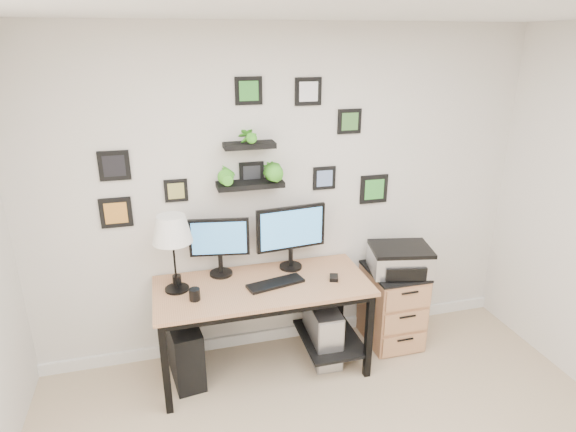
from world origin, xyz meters
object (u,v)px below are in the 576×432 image
object	(u,v)px
table_lamp	(172,231)
mug	(195,294)
pc_tower_black	(185,351)
printer	(400,259)
file_cabinet	(392,306)
desk	(267,296)
monitor_left	(219,243)
pc_tower_grey	(322,331)
monitor_right	(291,232)

from	to	relation	value
table_lamp	mug	distance (m)	0.47
pc_tower_black	printer	xyz separation A→B (m)	(1.77, 0.02, 0.54)
mug	file_cabinet	world-z (taller)	mug
desk	pc_tower_black	bearing A→B (deg)	178.67
monitor_left	printer	distance (m)	1.48
monitor_left	table_lamp	xyz separation A→B (m)	(-0.34, -0.15, 0.19)
desk	table_lamp	size ratio (longest dim) A/B	2.76
mug	pc_tower_grey	world-z (taller)	mug
desk	printer	distance (m)	1.14
monitor_left	desk	bearing A→B (deg)	-32.26
desk	pc_tower_black	size ratio (longest dim) A/B	3.37
file_cabinet	monitor_right	bearing A→B (deg)	172.48
desk	table_lamp	distance (m)	0.88
monitor_left	pc_tower_black	xyz separation A→B (m)	(-0.33, -0.18, -0.78)
pc_tower_grey	printer	size ratio (longest dim) A/B	0.90
file_cabinet	pc_tower_grey	bearing A→B (deg)	-173.82
monitor_right	pc_tower_grey	xyz separation A→B (m)	(0.22, -0.18, -0.82)
desk	printer	world-z (taller)	printer
mug	printer	distance (m)	1.68
monitor_left	printer	size ratio (longest dim) A/B	0.86
monitor_right	table_lamp	size ratio (longest dim) A/B	0.97
table_lamp	printer	xyz separation A→B (m)	(1.79, -0.01, -0.44)
printer	file_cabinet	bearing A→B (deg)	134.85
monitor_right	mug	size ratio (longest dim) A/B	6.47
monitor_right	printer	size ratio (longest dim) A/B	1.04
mug	printer	xyz separation A→B (m)	(1.68, 0.17, -0.01)
table_lamp	mug	xyz separation A→B (m)	(0.11, -0.18, -0.42)
monitor_left	file_cabinet	xyz separation A→B (m)	(1.42, -0.14, -0.69)
mug	pc_tower_grey	distance (m)	1.15
monitor_right	pc_tower_grey	bearing A→B (deg)	-40.44
monitor_right	file_cabinet	size ratio (longest dim) A/B	0.84
monitor_right	table_lamp	distance (m)	0.92
mug	table_lamp	bearing A→B (deg)	122.19
mug	monitor_right	bearing A→B (deg)	21.42
pc_tower_grey	table_lamp	bearing A→B (deg)	177.03
pc_tower_grey	desk	bearing A→B (deg)	178.48
monitor_left	file_cabinet	world-z (taller)	monitor_left
monitor_left	table_lamp	distance (m)	0.42
table_lamp	pc_tower_grey	bearing A→B (deg)	-2.97
monitor_left	printer	world-z (taller)	monitor_left
desk	monitor_left	bearing A→B (deg)	147.74
file_cabinet	printer	bearing A→B (deg)	-45.15
pc_tower_grey	file_cabinet	xyz separation A→B (m)	(0.65, 0.07, 0.10)
mug	printer	world-z (taller)	printer
desk	table_lamp	world-z (taller)	table_lamp
desk	mug	distance (m)	0.59
monitor_right	file_cabinet	xyz separation A→B (m)	(0.87, -0.11, -0.72)
file_cabinet	printer	world-z (taller)	printer
printer	pc_tower_black	bearing A→B (deg)	-179.37
printer	mug	bearing A→B (deg)	-174.20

